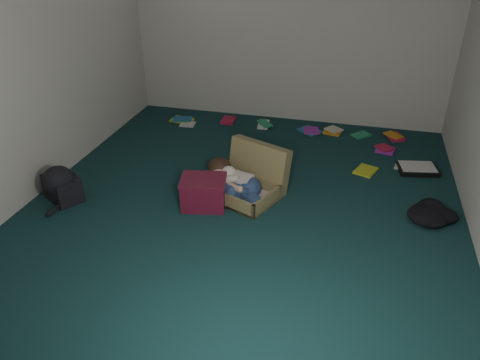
% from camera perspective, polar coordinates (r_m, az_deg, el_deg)
% --- Properties ---
extents(floor, '(4.50, 4.50, 0.00)m').
position_cam_1_polar(floor, '(4.43, 0.49, -3.02)').
color(floor, '#113233').
rests_on(floor, ground).
extents(wall_back, '(4.50, 0.00, 4.50)m').
position_cam_1_polar(wall_back, '(6.05, 6.04, 19.00)').
color(wall_back, silver).
rests_on(wall_back, ground).
extents(wall_front, '(4.50, 0.00, 4.50)m').
position_cam_1_polar(wall_front, '(1.97, -15.57, -4.98)').
color(wall_front, silver).
rests_on(wall_front, ground).
extents(wall_left, '(0.00, 4.50, 4.50)m').
position_cam_1_polar(wall_left, '(4.77, -24.20, 13.89)').
color(wall_left, silver).
rests_on(wall_left, ground).
extents(suitcase, '(0.84, 0.83, 0.48)m').
position_cam_1_polar(suitcase, '(4.55, 1.05, 0.01)').
color(suitcase, olive).
rests_on(suitcase, floor).
extents(person, '(0.62, 0.52, 0.29)m').
position_cam_1_polar(person, '(4.44, -0.65, -0.18)').
color(person, silver).
rests_on(person, suitcase).
extents(maroon_bin, '(0.47, 0.41, 0.29)m').
position_cam_1_polar(maroon_bin, '(4.35, -4.45, -1.52)').
color(maroon_bin, maroon).
rests_on(maroon_bin, floor).
extents(backpack, '(0.57, 0.53, 0.27)m').
position_cam_1_polar(backpack, '(4.76, -20.83, -0.81)').
color(backpack, black).
rests_on(backpack, floor).
extents(clothing_pile, '(0.49, 0.44, 0.14)m').
position_cam_1_polar(clothing_pile, '(4.57, 22.44, -3.42)').
color(clothing_pile, black).
rests_on(clothing_pile, floor).
extents(paper_tray, '(0.45, 0.37, 0.06)m').
position_cam_1_polar(paper_tray, '(5.35, 20.81, 1.32)').
color(paper_tray, black).
rests_on(paper_tray, floor).
extents(book_scatter, '(3.05, 1.25, 0.02)m').
position_cam_1_polar(book_scatter, '(5.86, 8.07, 5.29)').
color(book_scatter, gold).
rests_on(book_scatter, floor).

